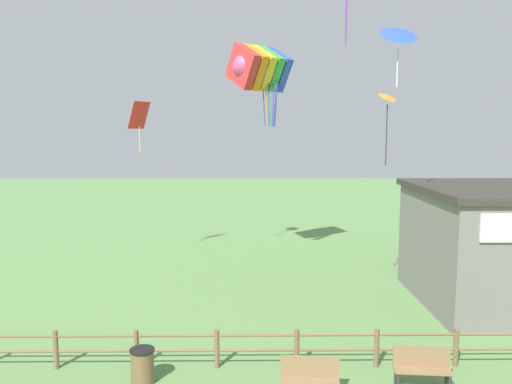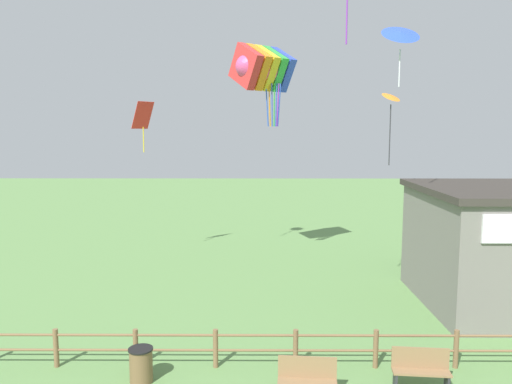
{
  "view_description": "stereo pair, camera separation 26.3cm",
  "coord_description": "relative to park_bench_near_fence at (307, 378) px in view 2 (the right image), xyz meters",
  "views": [
    {
      "loc": [
        -0.18,
        -7.34,
        6.48
      ],
      "look_at": [
        0.0,
        7.69,
        4.62
      ],
      "focal_mm": 35.0,
      "sensor_mm": 36.0,
      "label": 1
    },
    {
      "loc": [
        0.09,
        -7.34,
        6.48
      ],
      "look_at": [
        0.0,
        7.69,
        4.62
      ],
      "focal_mm": 35.0,
      "sensor_mm": 36.0,
      "label": 2
    }
  ],
  "objects": [
    {
      "name": "wooden_fence",
      "position": [
        -1.26,
        1.59,
        0.09
      ],
      "size": [
        15.51,
        0.14,
        1.08
      ],
      "color": "brown",
      "rests_on": "ground_plane"
    },
    {
      "name": "park_bench_near_fence",
      "position": [
        0.0,
        0.0,
        0.0
      ],
      "size": [
        1.46,
        0.52,
        1.02
      ],
      "color": "olive",
      "rests_on": "ground_plane"
    },
    {
      "name": "park_bench_by_building",
      "position": [
        2.92,
        0.52,
        0.0
      ],
      "size": [
        1.46,
        0.54,
        1.02
      ],
      "color": "olive",
      "rests_on": "ground_plane"
    },
    {
      "name": "trash_bin",
      "position": [
        -4.22,
        0.76,
        -0.06
      ],
      "size": [
        0.64,
        0.64,
        0.91
      ],
      "color": "brown",
      "rests_on": "ground_plane"
    },
    {
      "name": "kite_rainbow_parafoil",
      "position": [
        -1.01,
        12.24,
        8.84
      ],
      "size": [
        3.61,
        3.5,
        3.8
      ],
      "color": "#E54C8C"
    },
    {
      "name": "kite_blue_delta",
      "position": [
        3.79,
        6.57,
        9.31
      ],
      "size": [
        1.44,
        1.28,
        2.26
      ],
      "color": "blue"
    },
    {
      "name": "kite_orange_delta",
      "position": [
        4.58,
        10.63,
        7.2
      ],
      "size": [
        1.11,
        1.09,
        3.22
      ],
      "color": "orange"
    },
    {
      "name": "kite_red_diamond",
      "position": [
        -6.79,
        12.89,
        6.57
      ],
      "size": [
        1.05,
        1.14,
        2.44
      ],
      "color": "red"
    }
  ]
}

